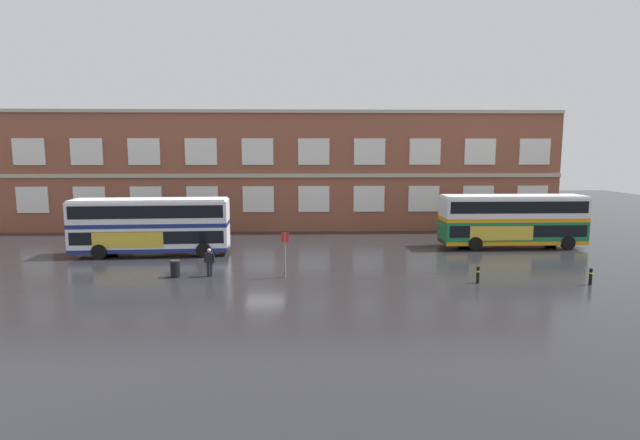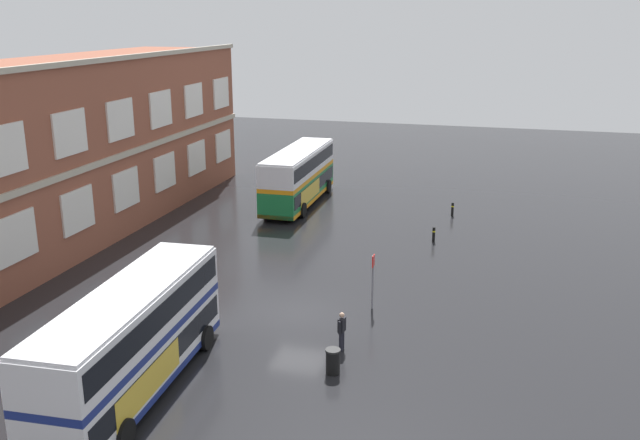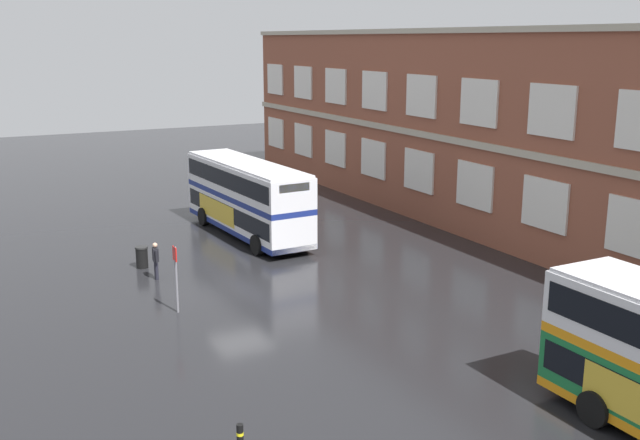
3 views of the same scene
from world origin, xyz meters
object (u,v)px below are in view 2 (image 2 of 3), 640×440
double_decker_near (132,340)px  safety_bollard_east (452,209)px  bus_stand_flag (373,277)px  station_litter_bin (333,361)px  double_decker_middle (298,176)px  waiting_passenger (342,329)px  safety_bollard_west (434,234)px

double_decker_near → safety_bollard_east: size_ratio=11.71×
bus_stand_flag → station_litter_bin: 6.65m
double_decker_middle → double_decker_near: bearing=-175.7°
waiting_passenger → safety_bollard_east: size_ratio=1.79×
safety_bollard_east → bus_stand_flag: bearing=172.5°
double_decker_middle → safety_bollard_east: size_ratio=11.61×
double_decker_middle → station_litter_bin: size_ratio=10.71×
station_litter_bin → bus_stand_flag: bearing=-2.2°
double_decker_middle → bus_stand_flag: (-17.33, -9.03, -0.51)m
double_decker_middle → waiting_passenger: size_ratio=6.49×
double_decker_near → bus_stand_flag: size_ratio=4.12×
double_decker_near → safety_bollard_east: double_decker_near is taller
waiting_passenger → safety_bollard_east: bearing=-7.0°
station_litter_bin → safety_bollard_east: station_litter_bin is taller
safety_bollard_east → station_litter_bin: bearing=173.9°
double_decker_near → waiting_passenger: 8.58m
double_decker_near → station_litter_bin: (3.34, -6.73, -1.63)m
double_decker_near → bus_stand_flag: (9.89, -6.99, -0.51)m
waiting_passenger → safety_bollard_west: bearing=-7.5°
double_decker_middle → bus_stand_flag: size_ratio=4.08×
double_decker_middle → station_litter_bin: 25.49m
double_decker_near → safety_bollard_west: bearing=-22.5°
waiting_passenger → station_litter_bin: waiting_passenger is taller
double_decker_near → safety_bollard_east: (27.08, -9.25, -1.66)m
safety_bollard_west → bus_stand_flag: bearing=171.4°
station_litter_bin → safety_bollard_east: 23.88m
waiting_passenger → station_litter_bin: bearing=-176.1°
waiting_passenger → bus_stand_flag: 4.60m
double_decker_near → waiting_passenger: (5.36, -6.59, -1.22)m
waiting_passenger → bus_stand_flag: bearing=-5.0°
double_decker_middle → waiting_passenger: (-21.87, -8.63, -1.22)m
double_decker_middle → safety_bollard_west: double_decker_middle is taller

